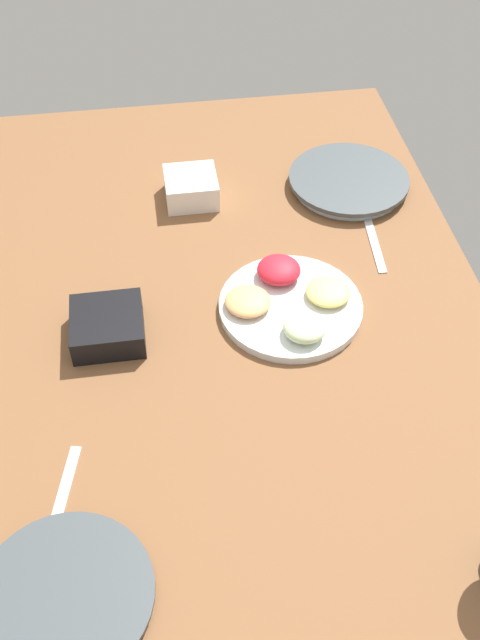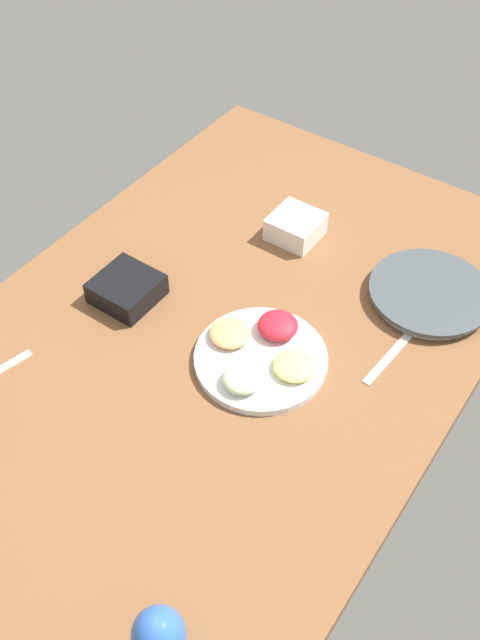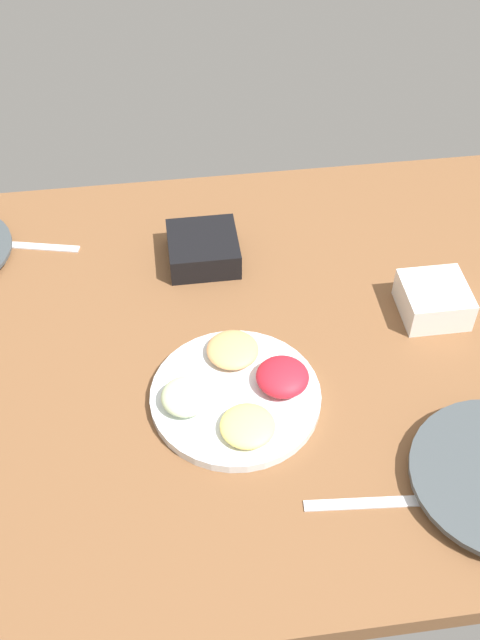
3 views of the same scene
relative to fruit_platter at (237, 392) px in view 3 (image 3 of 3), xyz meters
The scene contains 6 objects.
ground_plane 12.30cm from the fruit_platter, 84.34° to the left, with size 160.00×104.00×4.00cm, color brown.
fruit_platter is the anchor object (origin of this frame).
square_bowl_white 41.70cm from the fruit_platter, 21.98° to the left, with size 11.83×11.83×6.18cm.
square_bowl_black 35.90cm from the fruit_platter, 93.35° to the left, with size 13.70×13.70×5.58cm.
fork_by_left_plate 56.80cm from the fruit_platter, 128.98° to the left, with size 18.00×1.80×0.60cm, color silver.
fork_by_right_plate 27.51cm from the fruit_platter, 53.78° to the right, with size 18.00×1.80×0.60cm, color silver.
Camera 3 is at (-10.98, -88.43, 100.72)cm, focal length 42.14 mm.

